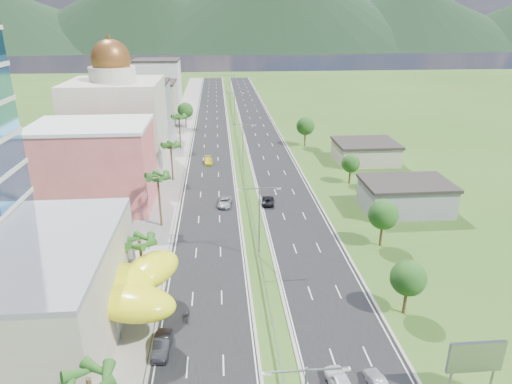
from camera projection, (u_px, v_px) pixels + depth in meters
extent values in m
plane|color=#2D5119|center=(266.00, 295.00, 57.97)|extent=(500.00, 500.00, 0.00)
cube|color=black|center=(211.00, 131.00, 141.01)|extent=(11.00, 260.00, 0.04)
cube|color=black|center=(260.00, 130.00, 142.20)|extent=(11.00, 260.00, 0.04)
cube|color=gray|center=(180.00, 131.00, 140.24)|extent=(7.00, 260.00, 0.12)
cube|color=gray|center=(238.00, 144.00, 124.66)|extent=(0.08, 216.00, 0.28)
cube|color=gray|center=(228.00, 89.00, 219.55)|extent=(0.10, 0.12, 0.70)
cube|color=gray|center=(286.00, 372.00, 30.72)|extent=(2.88, 0.12, 0.12)
cube|color=gray|center=(328.00, 369.00, 30.95)|extent=(2.88, 0.12, 0.12)
cube|color=silver|center=(267.00, 374.00, 30.66)|extent=(0.60, 0.25, 0.18)
cube|color=silver|center=(346.00, 369.00, 31.09)|extent=(0.60, 0.25, 0.18)
cylinder|color=gray|center=(259.00, 223.00, 65.28)|extent=(0.20, 0.20, 11.00)
cube|color=gray|center=(249.00, 189.00, 63.25)|extent=(2.88, 0.12, 0.12)
cube|color=gray|center=(270.00, 188.00, 63.48)|extent=(2.88, 0.12, 0.12)
cube|color=silver|center=(240.00, 190.00, 63.19)|extent=(0.60, 0.25, 0.18)
cube|color=silver|center=(279.00, 189.00, 63.62)|extent=(0.60, 0.25, 0.18)
cylinder|color=gray|center=(243.00, 148.00, 102.45)|extent=(0.20, 0.20, 11.00)
cube|color=gray|center=(236.00, 125.00, 100.43)|extent=(2.88, 0.12, 0.12)
cube|color=gray|center=(249.00, 125.00, 100.65)|extent=(2.88, 0.12, 0.12)
cube|color=silver|center=(230.00, 125.00, 100.36)|extent=(0.60, 0.25, 0.18)
cube|color=silver|center=(255.00, 125.00, 100.79)|extent=(0.60, 0.25, 0.18)
cylinder|color=gray|center=(235.00, 110.00, 144.27)|extent=(0.20, 0.20, 11.00)
cube|color=gray|center=(230.00, 93.00, 142.25)|extent=(2.88, 0.12, 0.12)
cube|color=gray|center=(239.00, 93.00, 142.47)|extent=(2.88, 0.12, 0.12)
cube|color=silver|center=(226.00, 93.00, 142.18)|extent=(0.60, 0.25, 0.18)
cube|color=silver|center=(243.00, 93.00, 142.61)|extent=(0.60, 0.25, 0.18)
cylinder|color=gray|center=(230.00, 89.00, 186.09)|extent=(0.20, 0.20, 11.00)
cube|color=gray|center=(226.00, 75.00, 184.07)|extent=(2.88, 0.12, 0.12)
cube|color=gray|center=(233.00, 75.00, 184.30)|extent=(2.88, 0.12, 0.12)
cube|color=silver|center=(223.00, 76.00, 184.00)|extent=(0.60, 0.25, 0.18)
cube|color=silver|center=(237.00, 76.00, 184.43)|extent=(0.60, 0.25, 0.18)
cylinder|color=gray|center=(65.00, 301.00, 53.48)|extent=(0.50, 0.50, 4.00)
cylinder|color=gray|center=(117.00, 324.00, 49.39)|extent=(0.50, 0.50, 4.00)
cylinder|color=gray|center=(72.00, 345.00, 46.29)|extent=(0.50, 0.50, 4.00)
cylinder|color=gray|center=(143.00, 297.00, 54.20)|extent=(0.50, 0.50, 4.00)
cube|color=#CC5357|center=(95.00, 167.00, 82.78)|extent=(20.00, 15.00, 15.00)
cube|color=#BCB59C|center=(118.00, 126.00, 103.26)|extent=(20.00, 20.00, 20.00)
cylinder|color=#BCB59C|center=(112.00, 74.00, 99.11)|extent=(10.00, 10.00, 3.00)
sphere|color=brown|center=(111.00, 59.00, 98.03)|extent=(8.40, 8.40, 8.40)
cube|color=gray|center=(140.00, 113.00, 127.29)|extent=(16.00, 15.00, 16.00)
cube|color=#A59988|center=(151.00, 104.00, 148.28)|extent=(16.00, 15.00, 13.00)
cube|color=silver|center=(158.00, 86.00, 168.75)|extent=(16.00, 15.00, 18.00)
cylinder|color=gray|center=(449.00, 384.00, 41.85)|extent=(0.24, 0.24, 3.20)
cylinder|color=gray|center=(491.00, 382.00, 42.17)|extent=(0.24, 0.24, 3.20)
cube|color=#D85919|center=(476.00, 357.00, 40.93)|extent=(5.20, 0.35, 3.20)
cube|color=gray|center=(405.00, 198.00, 82.52)|extent=(15.00, 10.00, 5.00)
cube|color=#A59988|center=(365.00, 153.00, 110.67)|extent=(14.00, 12.00, 4.40)
cylinder|color=#47301C|center=(142.00, 267.00, 57.24)|extent=(0.36, 0.36, 7.50)
cylinder|color=#47301C|center=(160.00, 201.00, 75.56)|extent=(0.36, 0.36, 9.00)
cylinder|color=#47301C|center=(172.00, 163.00, 97.12)|extent=(0.36, 0.36, 8.00)
cylinder|color=#47301C|center=(180.00, 133.00, 120.21)|extent=(0.36, 0.36, 8.80)
cylinder|color=#47301C|center=(186.00, 120.00, 144.14)|extent=(0.40, 0.40, 4.90)
sphere|color=#26571B|center=(185.00, 110.00, 143.01)|extent=(4.90, 4.90, 4.90)
cylinder|color=#47301C|center=(405.00, 298.00, 53.83)|extent=(0.40, 0.40, 4.20)
sphere|color=#26571B|center=(408.00, 278.00, 52.86)|extent=(4.20, 4.20, 4.20)
cylinder|color=#47301C|center=(381.00, 232.00, 69.80)|extent=(0.40, 0.40, 4.55)
sphere|color=#26571B|center=(383.00, 215.00, 68.75)|extent=(4.55, 4.55, 4.55)
cylinder|color=#47301C|center=(350.00, 175.00, 96.19)|extent=(0.40, 0.40, 3.85)
sphere|color=#26571B|center=(351.00, 163.00, 95.30)|extent=(3.85, 3.85, 3.85)
cylinder|color=#47301C|center=(305.00, 137.00, 123.56)|extent=(0.40, 0.40, 4.90)
sphere|color=#26571B|center=(305.00, 126.00, 122.43)|extent=(4.90, 4.90, 4.90)
imported|color=black|center=(162.00, 345.00, 48.05)|extent=(1.95, 4.89, 1.58)
imported|color=#94979B|center=(225.00, 202.00, 85.18)|extent=(2.91, 5.28, 1.40)
imported|color=yellow|center=(208.00, 161.00, 109.51)|extent=(2.28, 4.89, 1.38)
imported|color=white|center=(340.00, 383.00, 43.00)|extent=(2.52, 5.13, 1.68)
imported|color=#A7AAAF|center=(377.00, 382.00, 43.29)|extent=(1.72, 3.98, 1.28)
imported|color=black|center=(268.00, 200.00, 85.97)|extent=(2.85, 5.07, 1.34)
imported|color=black|center=(187.00, 315.00, 53.04)|extent=(0.77, 2.16, 1.36)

